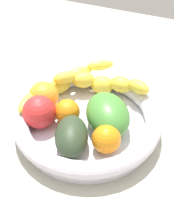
% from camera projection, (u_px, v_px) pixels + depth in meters
% --- Properties ---
extents(kitchen_counter, '(1.20, 1.20, 0.03)m').
position_uv_depth(kitchen_counter, '(87.00, 134.00, 0.64)').
color(kitchen_counter, '#ACAB9C').
rests_on(kitchen_counter, ground).
extents(fruit_bowl, '(0.30, 0.30, 0.05)m').
position_uv_depth(fruit_bowl, '(87.00, 120.00, 0.61)').
color(fruit_bowl, silver).
rests_on(fruit_bowl, kitchen_counter).
extents(banana_draped_left, '(0.13, 0.25, 0.05)m').
position_uv_depth(banana_draped_left, '(62.00, 83.00, 0.67)').
color(banana_draped_left, yellow).
rests_on(banana_draped_left, fruit_bowl).
extents(banana_draped_right, '(0.21, 0.09, 0.06)m').
position_uv_depth(banana_draped_right, '(102.00, 83.00, 0.67)').
color(banana_draped_right, yellow).
rests_on(banana_draped_right, fruit_bowl).
extents(orange_front, '(0.05, 0.05, 0.05)m').
position_uv_depth(orange_front, '(106.00, 139.00, 0.55)').
color(orange_front, orange).
rests_on(orange_front, fruit_bowl).
extents(orange_mid_left, '(0.05, 0.05, 0.05)m').
position_uv_depth(orange_mid_left, '(67.00, 112.00, 0.61)').
color(orange_mid_left, orange).
rests_on(orange_mid_left, fruit_bowl).
extents(orange_mid_right, '(0.06, 0.06, 0.06)m').
position_uv_depth(orange_mid_right, '(44.00, 97.00, 0.63)').
color(orange_mid_right, orange).
rests_on(orange_mid_right, fruit_bowl).
extents(mango_green, '(0.14, 0.14, 0.07)m').
position_uv_depth(mango_green, '(108.00, 115.00, 0.59)').
color(mango_green, '#448836').
rests_on(mango_green, fruit_bowl).
extents(tomato_red, '(0.07, 0.07, 0.07)m').
position_uv_depth(tomato_red, '(39.00, 112.00, 0.59)').
color(tomato_red, red).
rests_on(tomato_red, fruit_bowl).
extents(avocado_dark, '(0.10, 0.11, 0.06)m').
position_uv_depth(avocado_dark, '(70.00, 136.00, 0.55)').
color(avocado_dark, '#2B3B26').
rests_on(avocado_dark, fruit_bowl).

